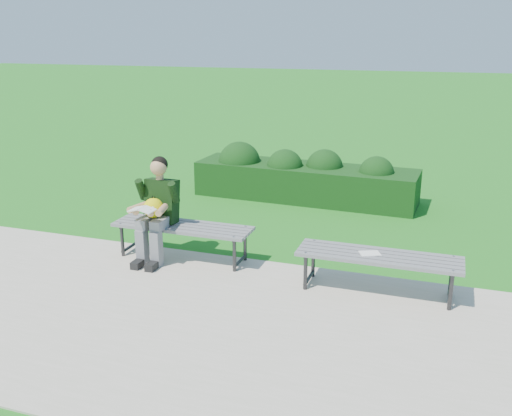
{
  "coord_description": "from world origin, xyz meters",
  "views": [
    {
      "loc": [
        2.08,
        -6.45,
        2.81
      ],
      "look_at": [
        -0.07,
        -0.15,
        0.76
      ],
      "focal_mm": 40.0,
      "sensor_mm": 36.0,
      "label": 1
    }
  ],
  "objects_px": {
    "hedge": "(300,177)",
    "bench_left": "(183,229)",
    "seated_boy": "(157,206)",
    "bench_right": "(379,259)",
    "paper_sheet": "(370,253)"
  },
  "relations": [
    {
      "from": "hedge",
      "to": "seated_boy",
      "type": "bearing_deg",
      "value": -106.73
    },
    {
      "from": "seated_boy",
      "to": "bench_left",
      "type": "bearing_deg",
      "value": 17.79
    },
    {
      "from": "hedge",
      "to": "bench_left",
      "type": "distance_m",
      "value": 3.32
    },
    {
      "from": "hedge",
      "to": "seated_boy",
      "type": "relative_size",
      "value": 2.97
    },
    {
      "from": "bench_right",
      "to": "seated_boy",
      "type": "relative_size",
      "value": 1.37
    },
    {
      "from": "paper_sheet",
      "to": "bench_right",
      "type": "bearing_deg",
      "value": 0.0
    },
    {
      "from": "bench_right",
      "to": "seated_boy",
      "type": "distance_m",
      "value": 2.82
    },
    {
      "from": "bench_left",
      "to": "seated_boy",
      "type": "height_order",
      "value": "seated_boy"
    },
    {
      "from": "hedge",
      "to": "seated_boy",
      "type": "xyz_separation_m",
      "value": [
        -1.0,
        -3.34,
        0.32
      ]
    },
    {
      "from": "hedge",
      "to": "bench_left",
      "type": "height_order",
      "value": "hedge"
    },
    {
      "from": "paper_sheet",
      "to": "seated_boy",
      "type": "bearing_deg",
      "value": 177.38
    },
    {
      "from": "bench_left",
      "to": "paper_sheet",
      "type": "height_order",
      "value": "bench_left"
    },
    {
      "from": "hedge",
      "to": "paper_sheet",
      "type": "bearing_deg",
      "value": -63.89
    },
    {
      "from": "bench_right",
      "to": "paper_sheet",
      "type": "distance_m",
      "value": 0.12
    },
    {
      "from": "hedge",
      "to": "bench_left",
      "type": "relative_size",
      "value": 2.17
    }
  ]
}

